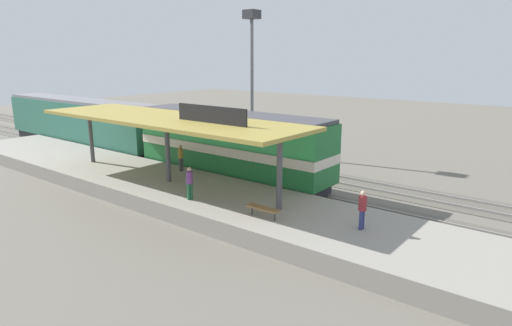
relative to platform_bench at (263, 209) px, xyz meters
name	(u,v)px	position (x,y,z in m)	size (l,w,h in m)	color
ground_plane	(241,173)	(8.00, 8.11, -1.34)	(120.00, 120.00, 0.00)	#666056
track_near	(222,179)	(6.00, 8.11, -1.31)	(3.20, 110.00, 0.16)	#565249
track_far	(263,166)	(10.60, 8.11, -1.31)	(3.20, 110.00, 0.16)	#565249
platform	(169,188)	(1.40, 8.11, -0.89)	(6.00, 44.00, 0.90)	gray
station_canopy	(167,120)	(1.40, 8.01, 3.19)	(5.20, 18.00, 4.70)	#47474C
platform_bench	(263,209)	(0.00, 0.00, 0.00)	(0.44, 1.70, 0.50)	#333338
locomotive	(231,146)	(6.00, 7.28, 1.07)	(2.93, 14.43, 4.44)	#28282D
passenger_carriage_single	(81,122)	(6.00, 25.28, 0.97)	(2.90, 20.00, 4.24)	#28282D
light_mast	(252,52)	(13.80, 11.79, 7.05)	(1.10, 1.10, 11.70)	slate
person_waiting	(181,156)	(3.54, 9.40, 0.51)	(0.34, 0.34, 1.71)	#4C4C51
person_walking	(362,208)	(1.53, -4.13, 0.51)	(0.34, 0.34, 1.71)	navy
person_boarding	(190,181)	(-0.18, 4.62, 0.51)	(0.34, 0.34, 1.71)	#23603D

